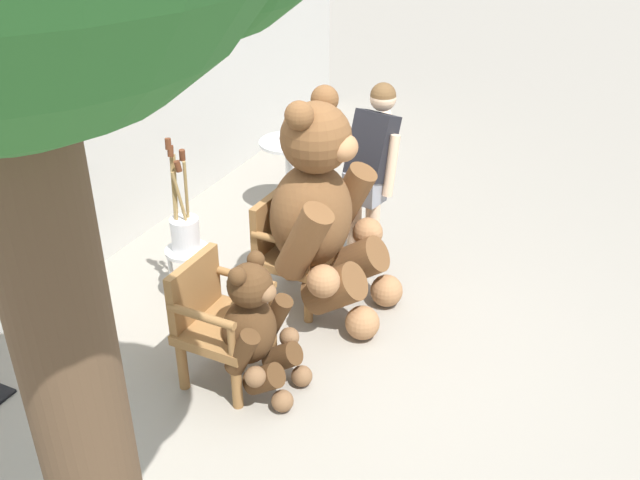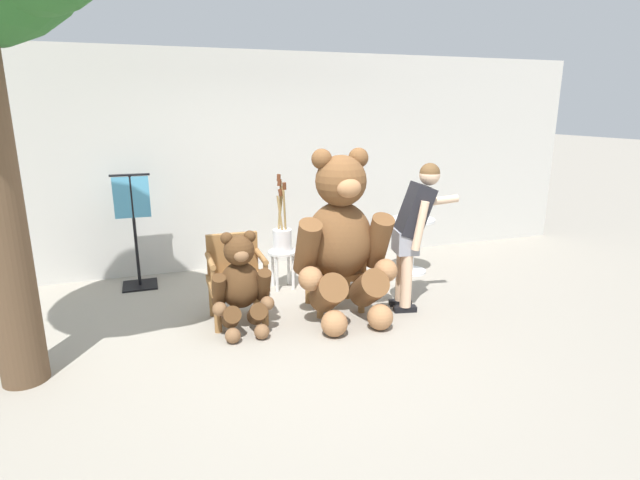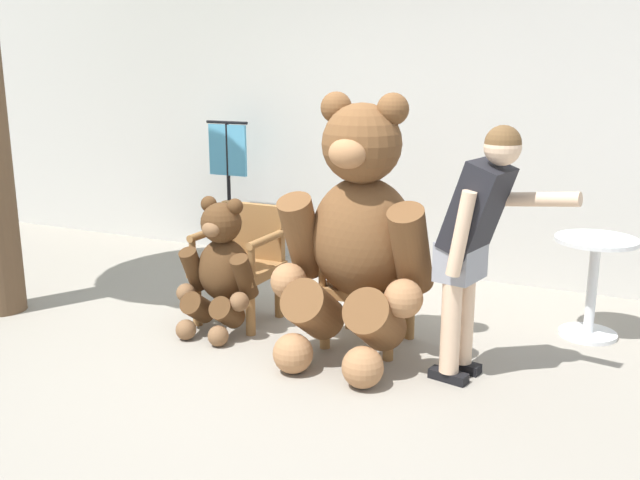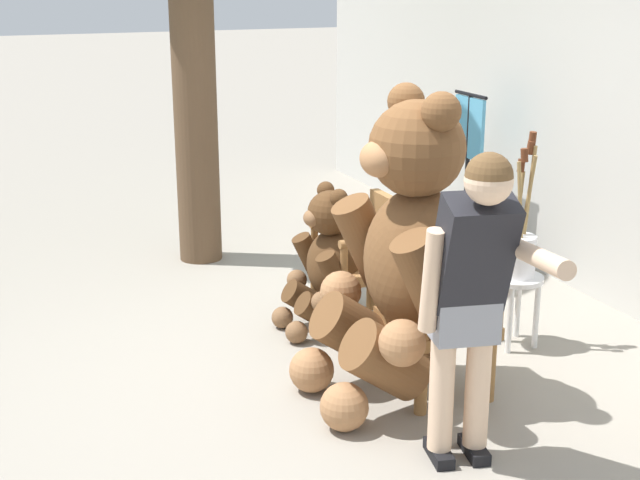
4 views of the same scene
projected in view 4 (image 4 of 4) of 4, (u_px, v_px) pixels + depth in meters
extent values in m
plane|color=gray|center=(315.00, 368.00, 5.34)|extent=(60.00, 60.00, 0.00)
cube|color=olive|center=(358.00, 267.00, 5.87)|extent=(0.57, 0.53, 0.07)
cylinder|color=olive|center=(316.00, 292.00, 6.06)|extent=(0.07, 0.07, 0.37)
cylinder|color=olive|center=(342.00, 315.00, 5.65)|extent=(0.07, 0.07, 0.37)
cylinder|color=olive|center=(371.00, 284.00, 6.21)|extent=(0.07, 0.07, 0.37)
cylinder|color=olive|center=(401.00, 306.00, 5.80)|extent=(0.07, 0.07, 0.37)
cube|color=olive|center=(390.00, 228.00, 5.88)|extent=(0.52, 0.07, 0.42)
cylinder|color=olive|center=(343.00, 221.00, 6.02)|extent=(0.06, 0.48, 0.06)
cylinder|color=olive|center=(314.00, 240.00, 5.97)|extent=(0.05, 0.05, 0.22)
cylinder|color=olive|center=(375.00, 241.00, 5.57)|extent=(0.06, 0.48, 0.06)
cylinder|color=olive|center=(344.00, 261.00, 5.53)|extent=(0.05, 0.05, 0.22)
cube|color=olive|center=(437.00, 323.00, 4.95)|extent=(0.57, 0.53, 0.07)
cylinder|color=olive|center=(384.00, 349.00, 5.15)|extent=(0.07, 0.07, 0.37)
cylinder|color=olive|center=(421.00, 382.00, 4.74)|extent=(0.07, 0.07, 0.37)
cylinder|color=olive|center=(448.00, 338.00, 5.29)|extent=(0.07, 0.07, 0.37)
cylinder|color=olive|center=(489.00, 369.00, 4.88)|extent=(0.07, 0.07, 0.37)
cube|color=olive|center=(475.00, 276.00, 4.96)|extent=(0.52, 0.07, 0.42)
cylinder|color=olive|center=(417.00, 266.00, 5.10)|extent=(0.07, 0.48, 0.06)
cylinder|color=olive|center=(384.00, 289.00, 5.06)|extent=(0.05, 0.05, 0.22)
cylinder|color=olive|center=(462.00, 294.00, 4.65)|extent=(0.07, 0.48, 0.06)
cylinder|color=olive|center=(425.00, 319.00, 4.61)|extent=(0.05, 0.05, 0.22)
ellipsoid|color=brown|center=(420.00, 261.00, 4.80)|extent=(0.71, 0.60, 0.81)
sphere|color=brown|center=(417.00, 149.00, 4.60)|extent=(0.51, 0.51, 0.51)
ellipsoid|color=#A47148|center=(379.00, 159.00, 4.54)|extent=(0.25, 0.19, 0.19)
sphere|color=black|center=(379.00, 157.00, 4.53)|extent=(0.08, 0.08, 0.08)
sphere|color=brown|center=(406.00, 101.00, 4.72)|extent=(0.20, 0.20, 0.20)
sphere|color=brown|center=(441.00, 112.00, 4.38)|extent=(0.20, 0.20, 0.20)
cylinder|color=brown|center=(368.00, 245.00, 5.08)|extent=(0.24, 0.45, 0.61)
sphere|color=#A47148|center=(341.00, 292.00, 5.12)|extent=(0.24, 0.24, 0.24)
cylinder|color=brown|center=(431.00, 287.00, 4.41)|extent=(0.24, 0.45, 0.61)
sphere|color=#A47148|center=(402.00, 343.00, 4.42)|extent=(0.24, 0.24, 0.24)
cylinder|color=brown|center=(353.00, 330.00, 5.01)|extent=(0.31, 0.51, 0.47)
sphere|color=#A47148|center=(312.00, 370.00, 5.01)|extent=(0.26, 0.26, 0.26)
cylinder|color=brown|center=(386.00, 360.00, 4.63)|extent=(0.31, 0.51, 0.47)
sphere|color=#A47148|center=(344.00, 407.00, 4.59)|extent=(0.26, 0.26, 0.26)
ellipsoid|color=#4C3019|center=(333.00, 265.00, 5.79)|extent=(0.40, 0.34, 0.46)
sphere|color=#4C3019|center=(330.00, 213.00, 5.68)|extent=(0.29, 0.29, 0.29)
ellipsoid|color=brown|center=(312.00, 218.00, 5.64)|extent=(0.14, 0.11, 0.11)
sphere|color=black|center=(312.00, 217.00, 5.64)|extent=(0.04, 0.04, 0.04)
sphere|color=#4C3019|center=(326.00, 190.00, 5.75)|extent=(0.11, 0.11, 0.11)
sphere|color=#4C3019|center=(339.00, 198.00, 5.55)|extent=(0.11, 0.11, 0.11)
cylinder|color=#4C3019|center=(310.00, 257.00, 5.96)|extent=(0.13, 0.26, 0.35)
sphere|color=brown|center=(297.00, 280.00, 5.98)|extent=(0.14, 0.14, 0.14)
cylinder|color=#4C3019|center=(335.00, 277.00, 5.57)|extent=(0.13, 0.26, 0.35)
sphere|color=brown|center=(322.00, 302.00, 5.58)|extent=(0.14, 0.14, 0.14)
cylinder|color=#4C3019|center=(302.00, 298.00, 5.91)|extent=(0.17, 0.29, 0.27)
sphere|color=brown|center=(282.00, 317.00, 5.91)|extent=(0.15, 0.15, 0.15)
cylinder|color=#4C3019|center=(316.00, 311.00, 5.70)|extent=(0.17, 0.29, 0.27)
sphere|color=brown|center=(297.00, 332.00, 5.67)|extent=(0.15, 0.15, 0.15)
cube|color=black|center=(439.00, 453.00, 4.34)|extent=(0.25, 0.14, 0.06)
cylinder|color=beige|center=(442.00, 371.00, 4.21)|extent=(0.12, 0.12, 0.82)
cube|color=black|center=(474.00, 449.00, 4.37)|extent=(0.25, 0.14, 0.06)
cylinder|color=beige|center=(479.00, 368.00, 4.24)|extent=(0.12, 0.12, 0.82)
cube|color=gray|center=(463.00, 314.00, 4.14)|extent=(0.28, 0.34, 0.24)
cube|color=black|center=(473.00, 253.00, 3.97)|extent=(0.42, 0.39, 0.58)
sphere|color=beige|center=(489.00, 181.00, 3.74)|extent=(0.21, 0.21, 0.21)
sphere|color=brown|center=(489.00, 176.00, 3.73)|extent=(0.21, 0.21, 0.21)
cylinder|color=beige|center=(537.00, 257.00, 3.75)|extent=(0.57, 0.20, 0.15)
cylinder|color=beige|center=(431.00, 281.00, 3.97)|extent=(0.18, 0.12, 0.51)
cylinder|color=white|center=(516.00, 278.00, 5.54)|extent=(0.34, 0.34, 0.03)
cylinder|color=white|center=(536.00, 316.00, 5.56)|extent=(0.04, 0.04, 0.43)
cylinder|color=white|center=(518.00, 305.00, 5.73)|extent=(0.04, 0.04, 0.43)
cylinder|color=white|center=(510.00, 320.00, 5.49)|extent=(0.04, 0.04, 0.43)
cylinder|color=white|center=(492.00, 309.00, 5.66)|extent=(0.04, 0.04, 0.43)
cylinder|color=white|center=(518.00, 256.00, 5.50)|extent=(0.22, 0.22, 0.26)
cylinder|color=#997A47|center=(518.00, 218.00, 5.44)|extent=(0.08, 0.10, 0.58)
cylinder|color=#592D19|center=(521.00, 166.00, 5.34)|extent=(0.05, 0.05, 0.09)
cylinder|color=#997A47|center=(528.00, 205.00, 5.44)|extent=(0.08, 0.04, 0.74)
cylinder|color=#592D19|center=(533.00, 138.00, 5.32)|extent=(0.05, 0.05, 0.08)
cylinder|color=#997A47|center=(526.00, 209.00, 5.44)|extent=(0.11, 0.04, 0.69)
cylinder|color=#592D19|center=(531.00, 147.00, 5.33)|extent=(0.05, 0.05, 0.09)
cylinder|color=#997A47|center=(520.00, 215.00, 5.39)|extent=(0.06, 0.07, 0.65)
cylinder|color=#592D19|center=(524.00, 155.00, 5.28)|extent=(0.05, 0.05, 0.09)
cylinder|color=brown|center=(194.00, 82.00, 6.94)|extent=(0.34, 0.34, 2.89)
cube|color=black|center=(463.00, 258.00, 7.34)|extent=(0.40, 0.40, 0.02)
cylinder|color=black|center=(467.00, 179.00, 7.14)|extent=(0.04, 0.04, 1.35)
cylinder|color=black|center=(471.00, 95.00, 6.95)|extent=(0.44, 0.03, 0.03)
cube|color=#4C99BF|center=(469.00, 128.00, 7.02)|extent=(0.40, 0.03, 0.48)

